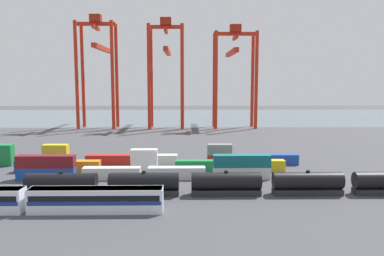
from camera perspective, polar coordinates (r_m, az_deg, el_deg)
ground_plane at (r=123.23m, az=-4.17°, el=-2.74°), size 420.00×420.00×0.00m
harbour_water at (r=228.11m, az=-2.66°, el=1.71°), size 400.00×110.00×0.01m
passenger_train at (r=67.03m, az=-23.39°, el=-9.67°), size 43.25×3.14×3.90m
freight_tank_row at (r=70.97m, az=5.08°, el=-8.18°), size 72.50×3.08×4.54m
shipping_container_1 at (r=87.33m, az=-20.82°, el=-6.33°), size 12.10×2.44×2.60m
shipping_container_2 at (r=86.79m, az=-20.89°, el=-4.66°), size 12.10×2.44×2.60m
shipping_container_3 at (r=83.66m, az=-11.83°, el=-6.59°), size 12.10×2.44×2.60m
shipping_container_4 at (r=82.18m, az=-2.27°, el=-6.69°), size 12.10×2.44×2.60m
shipping_container_5 at (r=83.00m, az=7.37°, el=-6.61°), size 12.10×2.44×2.60m
shipping_container_6 at (r=82.44m, az=7.40°, el=-4.85°), size 12.10×2.44×2.60m
shipping_container_7 at (r=95.97m, az=-23.03°, el=-5.26°), size 6.04×2.44×2.60m
shipping_container_8 at (r=91.83m, az=-15.35°, el=-5.49°), size 6.04×2.44×2.60m
shipping_container_9 at (r=89.47m, az=-7.10°, el=-5.62°), size 6.04×2.44×2.60m
shipping_container_10 at (r=88.95m, az=-7.13°, el=-3.98°), size 6.04×2.44×2.60m
shipping_container_11 at (r=89.02m, az=1.41°, el=-5.63°), size 12.10×2.44×2.60m
shipping_container_12 at (r=90.51m, az=9.82°, el=-5.52°), size 12.10×2.44×2.60m
shipping_container_13 at (r=106.15m, az=-26.51°, el=-4.31°), size 6.04×2.44×2.60m
shipping_container_14 at (r=105.70m, az=-26.58°, el=-2.93°), size 6.04×2.44×2.60m
shipping_container_15 at (r=101.05m, az=-19.56°, el=-4.52°), size 6.04×2.44×2.60m
shipping_container_16 at (r=100.59m, az=-19.61°, el=-3.07°), size 6.04×2.44×2.60m
shipping_container_17 at (r=97.58m, az=-11.98°, el=-4.66°), size 12.10×2.44×2.60m
shipping_container_18 at (r=95.90m, az=-4.00°, el=-4.73°), size 6.04×2.44×2.60m
shipping_container_19 at (r=96.12m, az=4.10°, el=-4.70°), size 6.04×2.44×2.60m
shipping_container_20 at (r=95.63m, az=4.12°, el=-3.18°), size 6.04×2.44×2.60m
shipping_container_21 at (r=98.22m, az=12.02°, el=-4.59°), size 12.10×2.44×2.60m
gantry_crane_west at (r=179.76m, az=-13.75°, el=9.72°), size 17.04×38.09×49.65m
gantry_crane_central at (r=175.11m, az=-3.82°, el=9.67°), size 15.89×35.27×48.40m
gantry_crane_east at (r=176.66m, az=6.28°, el=9.29°), size 19.18×37.11×45.52m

